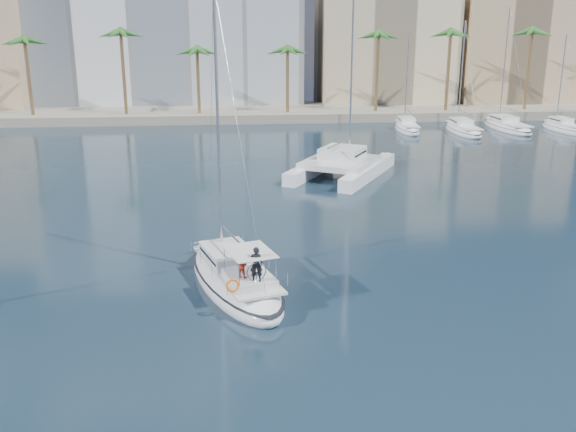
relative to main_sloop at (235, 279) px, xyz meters
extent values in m
plane|color=black|center=(2.05, 1.00, -0.50)|extent=(160.00, 160.00, 0.00)
cube|color=gray|center=(2.05, 62.00, 0.10)|extent=(120.00, 14.00, 1.20)
cube|color=silver|center=(-9.95, 74.00, 13.50)|extent=(42.00, 16.00, 28.00)
cube|color=beige|center=(24.05, 71.00, 9.50)|extent=(20.00, 14.00, 20.00)
cube|color=tan|center=(44.05, 69.00, 8.50)|extent=(18.00, 12.00, 18.00)
cylinder|color=brown|center=(2.05, 58.00, 4.75)|extent=(0.44, 0.44, 10.50)
sphere|color=#2C6324|center=(2.05, 58.00, 10.00)|extent=(3.60, 3.60, 3.60)
cylinder|color=brown|center=(36.05, 58.00, 4.75)|extent=(0.44, 0.44, 10.50)
sphere|color=#2C6324|center=(36.05, 58.00, 10.00)|extent=(3.60, 3.60, 3.60)
ellipsoid|color=white|center=(0.00, 0.01, -0.18)|extent=(6.36, 11.02, 2.18)
ellipsoid|color=black|center=(0.00, 0.01, 0.13)|extent=(6.42, 11.12, 0.18)
cube|color=silver|center=(0.06, -0.18, 0.64)|extent=(4.64, 8.22, 0.12)
cube|color=silver|center=(-0.31, 0.97, 1.00)|extent=(3.18, 3.95, 0.60)
cube|color=black|center=(-0.31, 0.97, 1.02)|extent=(3.08, 3.57, 0.14)
cylinder|color=#B7BABF|center=(-0.67, 2.13, 7.59)|extent=(0.15, 0.15, 13.76)
cylinder|color=#B7BABF|center=(-0.03, 0.11, 2.20)|extent=(1.39, 4.07, 0.11)
cube|color=silver|center=(0.67, -2.10, 0.88)|extent=(2.69, 3.10, 0.36)
cube|color=silver|center=(0.70, -2.20, 2.25)|extent=(2.69, 3.10, 0.04)
torus|color=silver|center=(0.97, -3.07, 1.55)|extent=(0.93, 0.34, 0.96)
torus|color=orange|center=(-0.13, -3.84, 1.25)|extent=(0.66, 0.38, 0.64)
imported|color=black|center=(0.97, -3.00, 1.91)|extent=(0.62, 0.41, 1.69)
imported|color=maroon|center=(0.32, -2.41, 1.65)|extent=(0.71, 0.65, 1.17)
cube|color=white|center=(7.62, 25.82, 0.05)|extent=(7.11, 11.19, 1.10)
cube|color=white|center=(11.87, 23.39, 0.05)|extent=(7.11, 11.19, 1.10)
cube|color=silver|center=(9.44, 24.07, 0.80)|extent=(8.11, 8.56, 0.50)
cube|color=silver|center=(9.74, 24.60, 1.50)|extent=(4.73, 4.85, 1.00)
cube|color=black|center=(9.74, 24.60, 1.55)|extent=(4.51, 4.43, 0.18)
cylinder|color=#B7BABF|center=(10.65, 26.19, 9.13)|extent=(0.18, 0.18, 16.27)
ellipsoid|color=silver|center=(-1.84, 5.00, 0.28)|extent=(0.20, 0.39, 0.18)
sphere|color=silver|center=(-1.84, 5.18, 0.30)|extent=(0.10, 0.10, 0.10)
cube|color=gray|center=(-2.12, 5.00, 0.31)|extent=(0.45, 0.16, 0.11)
cube|color=gray|center=(-1.56, 5.00, 0.31)|extent=(0.45, 0.16, 0.11)
camera|label=1|loc=(-0.03, -30.44, 12.50)|focal=40.00mm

